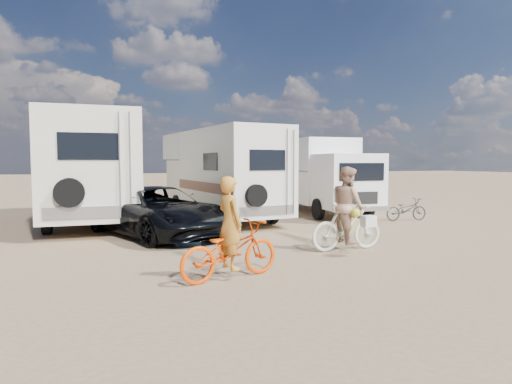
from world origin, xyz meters
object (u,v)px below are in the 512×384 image
object	(u,v)px
bike_man	(230,250)
bike_woman	(347,227)
bike_parked	(406,209)
crate	(349,225)
rider_man	(230,233)
dark_suv	(158,211)
rider_woman	(347,212)
rv_left	(93,171)
box_truck	(321,176)
cooler	(189,235)
rv_main	(220,175)

from	to	relation	value
bike_man	bike_woman	distance (m)	3.63
bike_parked	crate	xyz separation A→B (m)	(-3.15, -1.36, -0.21)
crate	rider_man	bearing A→B (deg)	-141.03
dark_suv	rider_woman	size ratio (longest dim) A/B	2.77
rider_woman	bike_woman	bearing A→B (deg)	89.17
rv_left	rider_woman	distance (m)	9.19
bike_man	box_truck	bearing A→B (deg)	-52.32
rv_left	crate	distance (m)	8.78
bike_man	rider_woman	xyz separation A→B (m)	(3.30, 1.50, 0.38)
rv_left	bike_man	world-z (taller)	rv_left
box_truck	crate	size ratio (longest dim) A/B	13.56
bike_parked	crate	distance (m)	3.44
rider_man	bike_woman	bearing A→B (deg)	-80.99
rv_left	cooler	world-z (taller)	rv_left
cooler	bike_woman	bearing A→B (deg)	-10.99
dark_suv	cooler	size ratio (longest dim) A/B	8.15
cooler	crate	xyz separation A→B (m)	(4.91, 0.49, -0.05)
rv_main	bike_woman	world-z (taller)	rv_main
box_truck	bike_parked	xyz separation A→B (m)	(1.68, -3.15, -1.10)
dark_suv	crate	size ratio (longest dim) A/B	10.31
rider_woman	cooler	size ratio (longest dim) A/B	2.94
crate	rv_left	bearing A→B (deg)	146.40
dark_suv	rv_main	bearing A→B (deg)	27.31
rv_main	rider_woman	world-z (taller)	rv_main
rider_woman	bike_parked	xyz separation A→B (m)	(4.69, 3.78, -0.50)
bike_parked	crate	size ratio (longest dim) A/B	3.16
bike_man	rider_man	size ratio (longest dim) A/B	1.19
rider_woman	cooler	xyz separation A→B (m)	(-3.37, 1.92, -0.65)
rv_main	box_truck	bearing A→B (deg)	-4.37
bike_man	bike_parked	xyz separation A→B (m)	(7.99, 5.28, -0.11)
bike_man	bike_woman	world-z (taller)	bike_woman
rv_left	bike_man	distance (m)	9.10
bike_woman	bike_man	bearing A→B (deg)	113.66
bike_man	bike_parked	size ratio (longest dim) A/B	1.28
bike_parked	rv_main	bearing A→B (deg)	71.49
box_truck	crate	world-z (taller)	box_truck
rider_man	cooler	distance (m)	3.47
rider_woman	crate	distance (m)	2.95
bike_man	rider_man	xyz separation A→B (m)	(0.00, 0.00, 0.31)
dark_suv	bike_man	bearing A→B (deg)	-105.48
rv_main	box_truck	size ratio (longest dim) A/B	1.11
box_truck	bike_man	world-z (taller)	box_truck
bike_parked	cooler	xyz separation A→B (m)	(-8.07, -1.86, -0.16)
rv_main	bike_man	size ratio (longest dim) A/B	3.72
dark_suv	rider_woman	xyz separation A→B (m)	(3.94, -3.55, 0.21)
cooler	crate	size ratio (longest dim) A/B	1.27
bike_woman	rider_man	size ratio (longest dim) A/B	1.11
rv_main	cooler	distance (m)	5.37
rv_main	cooler	bearing A→B (deg)	-121.03
box_truck	bike_parked	size ratio (longest dim) A/B	4.29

